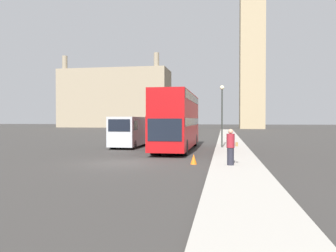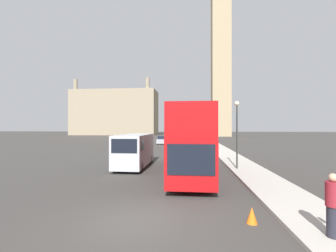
{
  "view_description": "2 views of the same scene",
  "coord_description": "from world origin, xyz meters",
  "px_view_note": "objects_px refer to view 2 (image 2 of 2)",
  "views": [
    {
      "loc": [
        5.66,
        -17.63,
        2.43
      ],
      "look_at": [
        1.33,
        7.77,
        1.93
      ],
      "focal_mm": 35.0,
      "sensor_mm": 36.0,
      "label": 1
    },
    {
      "loc": [
        1.92,
        -7.76,
        3.28
      ],
      "look_at": [
        -0.22,
        14.97,
        3.38
      ],
      "focal_mm": 24.0,
      "sensor_mm": 36.0,
      "label": 2
    }
  ],
  "objects_px": {
    "pedestrian": "(334,205)",
    "parked_sedan": "(162,140)",
    "white_van": "(134,150)",
    "street_lamp": "(237,123)",
    "clock_tower": "(221,33)",
    "red_double_decker_bus": "(190,138)"
  },
  "relations": [
    {
      "from": "pedestrian",
      "to": "parked_sedan",
      "type": "distance_m",
      "value": 37.78
    },
    {
      "from": "white_van",
      "to": "street_lamp",
      "type": "xyz_separation_m",
      "value": [
        8.04,
        -0.59,
        2.12
      ]
    },
    {
      "from": "parked_sedan",
      "to": "clock_tower",
      "type": "bearing_deg",
      "value": 66.29
    },
    {
      "from": "clock_tower",
      "to": "red_double_decker_bus",
      "type": "distance_m",
      "value": 74.0
    },
    {
      "from": "red_double_decker_bus",
      "to": "pedestrian",
      "type": "height_order",
      "value": "red_double_decker_bus"
    },
    {
      "from": "clock_tower",
      "to": "red_double_decker_bus",
      "type": "height_order",
      "value": "clock_tower"
    },
    {
      "from": "red_double_decker_bus",
      "to": "pedestrian",
      "type": "relative_size",
      "value": 6.23
    },
    {
      "from": "clock_tower",
      "to": "white_van",
      "type": "height_order",
      "value": "clock_tower"
    },
    {
      "from": "pedestrian",
      "to": "parked_sedan",
      "type": "height_order",
      "value": "pedestrian"
    },
    {
      "from": "clock_tower",
      "to": "street_lamp",
      "type": "height_order",
      "value": "clock_tower"
    },
    {
      "from": "red_double_decker_bus",
      "to": "parked_sedan",
      "type": "relative_size",
      "value": 2.65
    },
    {
      "from": "red_double_decker_bus",
      "to": "parked_sedan",
      "type": "xyz_separation_m",
      "value": [
        -5.28,
        27.5,
        -1.81
      ]
    },
    {
      "from": "pedestrian",
      "to": "street_lamp",
      "type": "relative_size",
      "value": 0.36
    },
    {
      "from": "clock_tower",
      "to": "red_double_decker_bus",
      "type": "xyz_separation_m",
      "value": [
        -11.08,
        -64.77,
        -34.03
      ]
    },
    {
      "from": "white_van",
      "to": "street_lamp",
      "type": "distance_m",
      "value": 8.34
    },
    {
      "from": "clock_tower",
      "to": "street_lamp",
      "type": "bearing_deg",
      "value": -96.81
    },
    {
      "from": "clock_tower",
      "to": "white_van",
      "type": "xyz_separation_m",
      "value": [
        -15.61,
        -62.74,
        -35.1
      ]
    },
    {
      "from": "clock_tower",
      "to": "street_lamp",
      "type": "relative_size",
      "value": 14.03
    },
    {
      "from": "street_lamp",
      "to": "parked_sedan",
      "type": "height_order",
      "value": "street_lamp"
    },
    {
      "from": "clock_tower",
      "to": "white_van",
      "type": "distance_m",
      "value": 73.57
    },
    {
      "from": "red_double_decker_bus",
      "to": "street_lamp",
      "type": "bearing_deg",
      "value": 22.25
    },
    {
      "from": "pedestrian",
      "to": "parked_sedan",
      "type": "relative_size",
      "value": 0.43
    }
  ]
}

